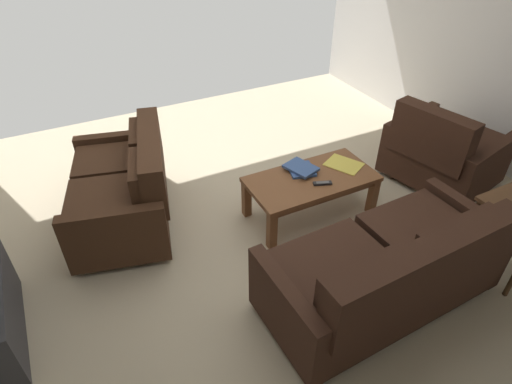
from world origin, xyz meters
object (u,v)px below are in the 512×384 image
loveseat_near (125,188)px  coffee_table (311,183)px  sofa_main (389,270)px  armchair_side (442,151)px  loose_magazine (344,164)px  tv_remote (323,183)px  book_stack (301,169)px

loveseat_near → coffee_table: loveseat_near is taller
loveseat_near → sofa_main: bearing=128.4°
armchair_side → loose_magazine: 1.08m
tv_remote → loose_magazine: (-0.35, -0.17, -0.01)m
coffee_table → tv_remote: bearing=101.1°
tv_remote → loveseat_near: bearing=-27.0°
coffee_table → book_stack: book_stack is taller
armchair_side → book_stack: armchair_side is taller
sofa_main → tv_remote: sofa_main is taller
loose_magazine → coffee_table: bearing=-20.9°
sofa_main → coffee_table: bearing=-94.6°
book_stack → armchair_side: bearing=169.8°
coffee_table → tv_remote: tv_remote is taller
sofa_main → armchair_side: size_ratio=1.55×
book_stack → tv_remote: (-0.06, 0.26, -0.01)m
sofa_main → loose_magazine: sofa_main is taller
book_stack → coffee_table: bearing=103.1°
coffee_table → tv_remote: 0.15m
loveseat_near → loose_magazine: 1.97m
sofa_main → book_stack: sofa_main is taller
coffee_table → sofa_main: bearing=85.4°
coffee_table → armchair_side: armchair_side is taller
sofa_main → loveseat_near: loveseat_near is taller
sofa_main → coffee_table: sofa_main is taller
sofa_main → book_stack: size_ratio=5.34×
loveseat_near → armchair_side: bearing=165.1°
book_stack → loose_magazine: size_ratio=1.04×
book_stack → sofa_main: bearing=87.3°
coffee_table → loose_magazine: size_ratio=3.63×
book_stack → tv_remote: size_ratio=1.97×
coffee_table → tv_remote: (-0.03, 0.13, 0.07)m
sofa_main → tv_remote: 1.00m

